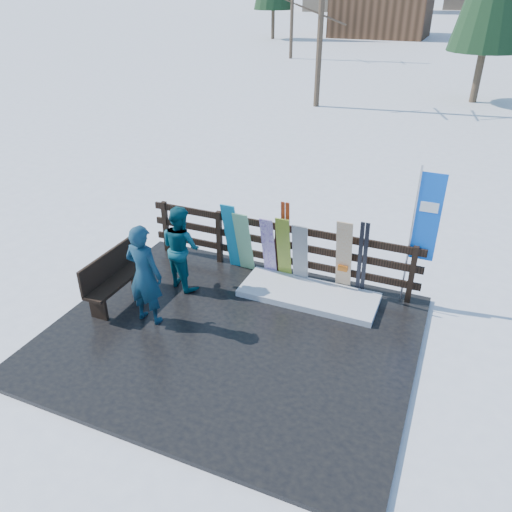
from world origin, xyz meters
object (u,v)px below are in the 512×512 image
at_px(snowboard_0, 232,237).
at_px(snowboard_5, 344,257).
at_px(bench, 114,276).
at_px(rental_flag, 423,222).
at_px(snowboard_1, 244,242).
at_px(person_back, 181,247).
at_px(snowboard_3, 269,248).
at_px(snowboard_4, 300,255).
at_px(person_front, 144,275).
at_px(snowboard_2, 284,249).

bearing_deg(snowboard_0, snowboard_5, -0.00).
distance_m(bench, rental_flag, 5.58).
relative_size(snowboard_1, person_back, 0.86).
distance_m(snowboard_0, snowboard_3, 0.79).
distance_m(snowboard_0, snowboard_4, 1.44).
relative_size(snowboard_1, snowboard_3, 1.02).
xyz_separation_m(snowboard_1, snowboard_3, (0.53, 0.00, -0.01)).
height_order(snowboard_4, rental_flag, rental_flag).
xyz_separation_m(snowboard_1, person_back, (-0.90, -0.90, 0.14)).
bearing_deg(person_front, bench, -15.58).
xyz_separation_m(snowboard_0, snowboard_2, (1.10, 0.00, -0.05)).
bearing_deg(bench, person_back, 47.68).
bearing_deg(person_front, rental_flag, -147.82).
bearing_deg(person_front, snowboard_2, -126.68).
bearing_deg(snowboard_2, snowboard_4, 0.00).
xyz_separation_m(snowboard_2, snowboard_4, (0.33, 0.00, -0.05)).
height_order(snowboard_3, rental_flag, rental_flag).
relative_size(bench, snowboard_3, 1.08).
bearing_deg(snowboard_0, snowboard_3, 0.00).
relative_size(snowboard_0, snowboard_1, 1.10).
bearing_deg(snowboard_2, person_front, -128.66).
height_order(snowboard_4, person_back, person_back).
xyz_separation_m(snowboard_1, snowboard_4, (1.18, 0.00, -0.03)).
height_order(snowboard_2, person_back, person_back).
bearing_deg(person_back, bench, 70.27).
height_order(snowboard_3, person_front, person_front).
xyz_separation_m(snowboard_0, snowboard_1, (0.25, 0.00, -0.07)).
xyz_separation_m(snowboard_0, person_back, (-0.65, -0.90, 0.07)).
relative_size(person_front, person_back, 1.10).
distance_m(snowboard_2, rental_flag, 2.60).
height_order(person_front, person_back, person_front).
relative_size(snowboard_4, rental_flag, 0.51).
relative_size(snowboard_0, person_front, 0.86).
distance_m(snowboard_2, snowboard_3, 0.32).
bearing_deg(person_back, snowboard_0, -103.06).
bearing_deg(snowboard_5, person_back, -162.85).
relative_size(rental_flag, person_front, 1.42).
xyz_separation_m(snowboard_0, snowboard_5, (2.27, -0.00, 0.02)).
height_order(bench, person_front, person_front).
distance_m(bench, snowboard_1, 2.57).
distance_m(snowboard_0, person_back, 1.11).
height_order(snowboard_5, person_front, person_front).
bearing_deg(snowboard_1, bench, -133.63).
bearing_deg(snowboard_5, snowboard_3, 180.00).
height_order(snowboard_1, snowboard_2, snowboard_2).
bearing_deg(rental_flag, bench, -157.15).
bearing_deg(snowboard_0, person_front, -105.99).
relative_size(snowboard_2, person_back, 0.87).
relative_size(snowboard_1, rental_flag, 0.55).
relative_size(snowboard_0, snowboard_5, 0.98).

